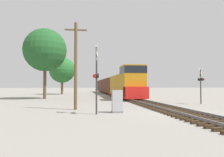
# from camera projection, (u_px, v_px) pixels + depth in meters

# --- Properties ---
(ground_plane) EXTENTS (400.00, 400.00, 0.00)m
(ground_plane) POSITION_uv_depth(u_px,v_px,m) (181.00, 114.00, 14.99)
(ground_plane) COLOR gray
(rail_track_bed) EXTENTS (2.60, 160.00, 0.31)m
(rail_track_bed) POSITION_uv_depth(u_px,v_px,m) (181.00, 112.00, 14.99)
(rail_track_bed) COLOR #382819
(rail_track_bed) RESTS_ON ground
(freight_train) EXTENTS (2.94, 47.48, 4.63)m
(freight_train) POSITION_uv_depth(u_px,v_px,m) (112.00, 86.00, 48.85)
(freight_train) COLOR #B77A14
(freight_train) RESTS_ON ground
(crossing_signal_near) EXTENTS (0.37, 1.01, 4.76)m
(crossing_signal_near) POSITION_uv_depth(u_px,v_px,m) (96.00, 76.00, 14.83)
(crossing_signal_near) COLOR #333333
(crossing_signal_near) RESTS_ON ground
(crossing_signal_far) EXTENTS (0.38, 1.01, 3.79)m
(crossing_signal_far) POSITION_uv_depth(u_px,v_px,m) (201.00, 82.00, 22.98)
(crossing_signal_far) COLOR #333333
(crossing_signal_far) RESTS_ON ground
(relay_cabinet) EXTENTS (0.79, 0.61, 1.61)m
(relay_cabinet) POSITION_uv_depth(u_px,v_px,m) (117.00, 102.00, 15.65)
(relay_cabinet) COLOR slate
(relay_cabinet) RESTS_ON ground
(utility_pole) EXTENTS (1.80, 0.26, 7.09)m
(utility_pole) POSITION_uv_depth(u_px,v_px,m) (76.00, 64.00, 17.72)
(utility_pole) COLOR brown
(utility_pole) RESTS_ON ground
(tree_far_right) EXTENTS (6.32, 6.32, 10.39)m
(tree_far_right) POSITION_uv_depth(u_px,v_px,m) (45.00, 50.00, 32.30)
(tree_far_right) COLOR brown
(tree_far_right) RESTS_ON ground
(tree_mid_background) EXTENTS (5.83, 5.83, 8.44)m
(tree_mid_background) POSITION_uv_depth(u_px,v_px,m) (62.00, 70.00, 49.47)
(tree_mid_background) COLOR brown
(tree_mid_background) RESTS_ON ground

